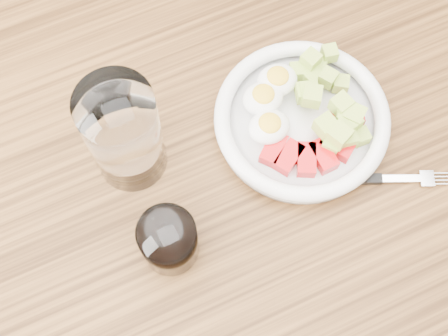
# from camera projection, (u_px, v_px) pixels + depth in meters

# --- Properties ---
(ground) EXTENTS (4.00, 4.00, 0.00)m
(ground) POSITION_uv_depth(u_px,v_px,m) (229.00, 286.00, 1.54)
(ground) COLOR brown
(ground) RESTS_ON ground
(dining_table) EXTENTS (1.50, 0.90, 0.77)m
(dining_table) POSITION_uv_depth(u_px,v_px,m) (233.00, 203.00, 0.91)
(dining_table) COLOR brown
(dining_table) RESTS_ON ground
(bowl) EXTENTS (0.23, 0.23, 0.06)m
(bowl) POSITION_uv_depth(u_px,v_px,m) (301.00, 118.00, 0.82)
(bowl) COLOR white
(bowl) RESTS_ON dining_table
(fork) EXTENTS (0.19, 0.09, 0.01)m
(fork) POSITION_uv_depth(u_px,v_px,m) (366.00, 179.00, 0.81)
(fork) COLOR black
(fork) RESTS_ON dining_table
(water_glass) EXTENTS (0.09, 0.09, 0.16)m
(water_glass) POSITION_uv_depth(u_px,v_px,m) (124.00, 134.00, 0.75)
(water_glass) COLOR white
(water_glass) RESTS_ON dining_table
(coffee_glass) EXTENTS (0.07, 0.07, 0.08)m
(coffee_glass) POSITION_uv_depth(u_px,v_px,m) (169.00, 241.00, 0.75)
(coffee_glass) COLOR white
(coffee_glass) RESTS_ON dining_table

